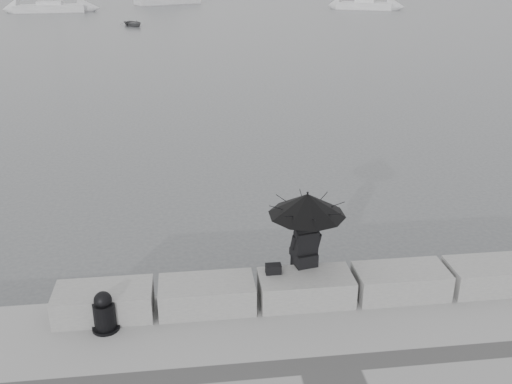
{
  "coord_description": "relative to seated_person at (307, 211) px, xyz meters",
  "views": [
    {
      "loc": [
        -1.89,
        -8.69,
        6.08
      ],
      "look_at": [
        -0.43,
        3.0,
        1.14
      ],
      "focal_mm": 40.0,
      "sensor_mm": 36.0,
      "label": 1
    }
  ],
  "objects": [
    {
      "name": "stone_block_right",
      "position": [
        1.64,
        -0.39,
        -1.28
      ],
      "size": [
        1.6,
        0.8,
        0.5
      ],
      "primitive_type": "cube",
      "color": "gray",
      "rests_on": "promenade"
    },
    {
      "name": "dinghy",
      "position": [
        -6.39,
        45.65,
        -1.8
      ],
      "size": [
        2.98,
        2.36,
        0.47
      ],
      "primitive_type": "imported",
      "rotation": [
        0.0,
        0.0,
        0.5
      ],
      "color": "slate",
      "rests_on": "ground"
    },
    {
      "name": "seated_person",
      "position": [
        0.0,
        0.0,
        0.0
      ],
      "size": [
        1.34,
        1.34,
        1.39
      ],
      "rotation": [
        0.0,
        0.0,
        0.2
      ],
      "color": "black",
      "rests_on": "stone_block_centre"
    },
    {
      "name": "ground",
      "position": [
        -0.06,
        0.06,
        -2.03
      ],
      "size": [
        360.0,
        360.0,
        0.0
      ],
      "primitive_type": "plane",
      "color": "#484A4D",
      "rests_on": "ground"
    },
    {
      "name": "sailboat_right",
      "position": [
        19.34,
        59.28,
        -1.49
      ],
      "size": [
        6.81,
        4.74,
        12.9
      ],
      "rotation": [
        0.0,
        0.0,
        -0.41
      ],
      "color": "white",
      "rests_on": "ground"
    },
    {
      "name": "stone_block_left",
      "position": [
        -1.76,
        -0.39,
        -1.28
      ],
      "size": [
        1.6,
        0.8,
        0.5
      ],
      "primitive_type": "cube",
      "color": "gray",
      "rests_on": "promenade"
    },
    {
      "name": "stone_block_centre",
      "position": [
        -0.06,
        -0.39,
        -1.28
      ],
      "size": [
        1.6,
        0.8,
        0.5
      ],
      "primitive_type": "cube",
      "color": "gray",
      "rests_on": "promenade"
    },
    {
      "name": "stone_block_far_right",
      "position": [
        3.34,
        -0.39,
        -1.28
      ],
      "size": [
        1.6,
        0.8,
        0.5
      ],
      "primitive_type": "cube",
      "color": "gray",
      "rests_on": "promenade"
    },
    {
      "name": "stone_block_far_left",
      "position": [
        -3.46,
        -0.39,
        -1.28
      ],
      "size": [
        1.6,
        0.8,
        0.5
      ],
      "primitive_type": "cube",
      "color": "gray",
      "rests_on": "promenade"
    },
    {
      "name": "bag",
      "position": [
        -0.6,
        -0.23,
        -0.95
      ],
      "size": [
        0.27,
        0.15,
        0.17
      ],
      "primitive_type": "cube",
      "color": "black",
      "rests_on": "stone_block_centre"
    },
    {
      "name": "sailboat_left",
      "position": [
        -16.54,
        60.31,
        -1.51
      ],
      "size": [
        7.64,
        2.65,
        12.9
      ],
      "rotation": [
        0.0,
        0.0,
        0.03
      ],
      "color": "white",
      "rests_on": "ground"
    },
    {
      "name": "mooring_bollard",
      "position": [
        -3.4,
        -0.8,
        -1.24
      ],
      "size": [
        0.44,
        0.44,
        0.69
      ],
      "color": "black",
      "rests_on": "promenade"
    }
  ]
}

